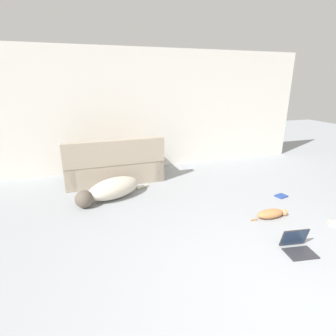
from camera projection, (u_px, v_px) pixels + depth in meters
The scene contains 7 objects.
ground_plane at pixel (308, 322), 2.23m from camera, with size 20.00×20.00×0.00m, color #999EA3.
wall_back at pixel (158, 111), 5.96m from camera, with size 7.19×0.06×2.64m.
couch at pixel (114, 167), 5.35m from camera, with size 1.92×0.91×0.91m.
dog at pixel (111, 189), 4.54m from camera, with size 1.38×0.86×0.35m.
cat at pixel (271, 214), 3.92m from camera, with size 0.63×0.19×0.13m.
laptop_open at pixel (297, 244), 3.16m from camera, with size 0.38×0.35×0.25m.
book_blue at pixel (281, 196), 4.66m from camera, with size 0.22×0.19×0.02m.
Camera 1 is at (-1.66, -1.25, 1.95)m, focal length 28.00 mm.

